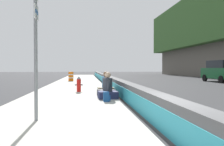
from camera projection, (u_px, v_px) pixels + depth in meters
name	position (u px, v px, depth m)	size (l,w,h in m)	color
ground_plane	(171.00, 137.00, 4.96)	(160.00, 160.00, 0.00)	#353538
sidewalk_strip	(46.00, 139.00, 4.66)	(80.00, 4.40, 0.14)	#B5B2A8
jersey_barrier	(171.00, 118.00, 4.95)	(76.00, 0.45, 0.85)	#545456
route_sign_post	(36.00, 41.00, 5.89)	(0.44, 0.09, 3.60)	gray
fire_hydrant	(79.00, 84.00, 13.09)	(0.26, 0.46, 0.88)	red
seated_person_foreground	(108.00, 90.00, 10.20)	(0.77, 0.89, 1.18)	#23284C
seated_person_middle	(106.00, 89.00, 11.23)	(0.84, 0.93, 1.10)	#424247
seated_person_rear	(106.00, 86.00, 12.34)	(0.75, 0.86, 1.17)	#706651
backpack	(106.00, 97.00, 9.32)	(0.32, 0.28, 0.40)	navy
construction_barrel	(71.00, 76.00, 23.74)	(0.54, 0.54, 0.95)	orange
parked_car_fourth	(221.00, 71.00, 23.85)	(4.82, 2.10, 2.28)	#145128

